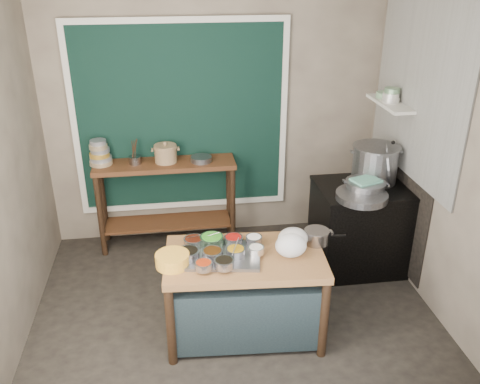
{
  "coord_description": "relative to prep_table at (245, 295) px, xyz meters",
  "views": [
    {
      "loc": [
        -0.47,
        -3.66,
        2.88
      ],
      "look_at": [
        0.09,
        0.25,
        1.04
      ],
      "focal_mm": 38.0,
      "sensor_mm": 36.0,
      "label": 1
    }
  ],
  "objects": [
    {
      "name": "wide_bowl",
      "position": [
        -0.22,
        1.55,
        0.6
      ],
      "size": [
        0.23,
        0.23,
        0.05
      ],
      "primitive_type": "cylinder",
      "rotation": [
        0.0,
        0.0,
        -0.06
      ],
      "color": "gray",
      "rests_on": "back_counter"
    },
    {
      "name": "shallow_pan",
      "position": [
        1.16,
        0.59,
        0.54
      ],
      "size": [
        0.57,
        0.57,
        0.06
      ],
      "primitive_type": "cylinder",
      "rotation": [
        0.0,
        0.0,
        0.25
      ],
      "color": "gray",
      "rests_on": "stove_top"
    },
    {
      "name": "plastic_bag_a",
      "position": [
        0.35,
        -0.05,
        0.47
      ],
      "size": [
        0.3,
        0.28,
        0.18
      ],
      "primitive_type": "ellipsoid",
      "rotation": [
        0.0,
        0.0,
        0.33
      ],
      "color": "white",
      "rests_on": "prep_table"
    },
    {
      "name": "stove_top",
      "position": [
        1.3,
        0.85,
        0.49
      ],
      "size": [
        0.92,
        0.69,
        0.03
      ],
      "primitive_type": "cube",
      "color": "black",
      "rests_on": "stove_block"
    },
    {
      "name": "curtain_frame",
      "position": [
        -0.4,
        1.76,
        0.98
      ],
      "size": [
        2.22,
        0.03,
        2.02
      ],
      "primitive_type": null,
      "color": "beige",
      "rests_on": "back_wall"
    },
    {
      "name": "tile_panel",
      "position": [
        1.69,
        0.85,
        1.48
      ],
      "size": [
        0.02,
        1.7,
        1.7
      ],
      "primitive_type": "cube",
      "color": "#B2B2AA",
      "rests_on": "right_wall"
    },
    {
      "name": "condiment_tray",
      "position": [
        -0.19,
        0.01,
        0.39
      ],
      "size": [
        0.66,
        0.52,
        0.03
      ],
      "primitive_type": "cube",
      "rotation": [
        0.0,
        0.0,
        -0.16
      ],
      "color": "gray",
      "rests_on": "prep_table"
    },
    {
      "name": "ceramic_crock",
      "position": [
        -0.58,
        1.59,
        0.66
      ],
      "size": [
        0.25,
        0.25,
        0.16
      ],
      "primitive_type": null,
      "rotation": [
        0.0,
        0.0,
        0.02
      ],
      "color": "#9A7754",
      "rests_on": "back_counter"
    },
    {
      "name": "green_cloth",
      "position": [
        1.23,
        0.7,
        0.64
      ],
      "size": [
        0.29,
        0.26,
        0.02
      ],
      "primitive_type": "cube",
      "rotation": [
        0.0,
        0.0,
        0.33
      ],
      "color": "#60A382",
      "rests_on": "steamer"
    },
    {
      "name": "utensil_cup",
      "position": [
        -0.9,
        1.59,
        0.61
      ],
      "size": [
        0.17,
        0.17,
        0.08
      ],
      "primitive_type": "cylinder",
      "rotation": [
        0.0,
        0.0,
        -0.38
      ],
      "color": "gray",
      "rests_on": "back_counter"
    },
    {
      "name": "yellow_basin",
      "position": [
        -0.56,
        -0.06,
        0.42
      ],
      "size": [
        0.33,
        0.33,
        0.1
      ],
      "primitive_type": "cylinder",
      "rotation": [
        0.0,
        0.0,
        0.32
      ],
      "color": "orange",
      "rests_on": "prep_table"
    },
    {
      "name": "stove_block",
      "position": [
        1.3,
        0.85,
        0.05
      ],
      "size": [
        0.9,
        0.68,
        0.85
      ],
      "primitive_type": "cube",
      "color": "black",
      "rests_on": "floor"
    },
    {
      "name": "back_wall",
      "position": [
        -0.05,
        1.81,
        1.02
      ],
      "size": [
        3.5,
        0.02,
        2.8
      ],
      "primitive_type": "cube",
      "color": "gray",
      "rests_on": "floor"
    },
    {
      "name": "shelf_bowl_stack",
      "position": [
        1.58,
        1.15,
        1.3
      ],
      "size": [
        0.17,
        0.17,
        0.13
      ],
      "color": "silver",
      "rests_on": "wall_shelf"
    },
    {
      "name": "prep_table",
      "position": [
        0.0,
        0.0,
        0.0
      ],
      "size": [
        1.3,
        0.81,
        0.75
      ],
      "primitive_type": "cube",
      "rotation": [
        0.0,
        0.0,
        -0.07
      ],
      "color": "brown",
      "rests_on": "floor"
    },
    {
      "name": "stock_pot",
      "position": [
        1.42,
        0.97,
        0.69
      ],
      "size": [
        0.51,
        0.51,
        0.36
      ],
      "primitive_type": null,
      "rotation": [
        0.0,
        0.0,
        -0.11
      ],
      "color": "gray",
      "rests_on": "stove_top"
    },
    {
      "name": "floor",
      "position": [
        -0.05,
        0.3,
        -0.39
      ],
      "size": [
        3.5,
        3.0,
        0.02
      ],
      "primitive_type": "cube",
      "color": "#2C2821",
      "rests_on": "ground"
    },
    {
      "name": "condiment_bowls",
      "position": [
        -0.21,
        0.03,
        0.43
      ],
      "size": [
        0.69,
        0.51,
        0.08
      ],
      "color": "gray",
      "rests_on": "condiment_tray"
    },
    {
      "name": "soot_patch",
      "position": [
        1.69,
        0.95,
        0.32
      ],
      "size": [
        0.01,
        1.3,
        1.3
      ],
      "primitive_type": "cube",
      "color": "black",
      "rests_on": "right_wall"
    },
    {
      "name": "curtain_panel",
      "position": [
        -0.4,
        1.77,
        0.98
      ],
      "size": [
        2.1,
        0.02,
        1.9
      ],
      "primitive_type": "cube",
      "color": "black",
      "rests_on": "back_wall"
    },
    {
      "name": "wall_shelf",
      "position": [
        1.58,
        1.15,
        1.23
      ],
      "size": [
        0.22,
        0.7,
        0.03
      ],
      "primitive_type": "cube",
      "color": "beige",
      "rests_on": "right_wall"
    },
    {
      "name": "bowl_stack",
      "position": [
        -1.24,
        1.62,
        0.69
      ],
      "size": [
        0.23,
        0.23,
        0.26
      ],
      "color": "tan",
      "rests_on": "back_counter"
    },
    {
      "name": "steamer",
      "position": [
        1.23,
        0.7,
        0.57
      ],
      "size": [
        0.49,
        0.49,
        0.12
      ],
      "primitive_type": null,
      "rotation": [
        0.0,
        0.0,
        -0.36
      ],
      "color": "gray",
      "rests_on": "stove_top"
    },
    {
      "name": "saucepan",
      "position": [
        0.61,
        0.11,
        0.43
      ],
      "size": [
        0.24,
        0.24,
        0.12
      ],
      "primitive_type": null,
      "rotation": [
        0.0,
        0.0,
        -0.15
      ],
      "color": "gray",
      "rests_on": "prep_table"
    },
    {
      "name": "back_counter",
      "position": [
        -0.6,
        1.58,
        0.1
      ],
      "size": [
        1.45,
        0.4,
        0.95
      ],
      "primitive_type": "cube",
      "color": "#4F2816",
      "rests_on": "floor"
    },
    {
      "name": "right_wall",
      "position": [
        1.71,
        0.3,
        1.02
      ],
      "size": [
        0.02,
        3.0,
        2.8
      ],
      "primitive_type": "cube",
      "color": "gray",
      "rests_on": "floor"
    },
    {
      "name": "pot_lid",
      "position": [
        1.53,
        0.92,
        0.71
      ],
      "size": [
        0.26,
        0.44,
        0.42
      ],
      "primitive_type": "cylinder",
      "rotation": [
        0.0,
        1.36,
        -0.39
      ],
      "color": "gray",
      "rests_on": "stove_top"
    },
    {
      "name": "shelf_bowl_green",
      "position": [
        1.58,
        1.32,
        1.27
      ],
      "size": [
        0.16,
        0.16,
        0.05
      ],
      "primitive_type": "cylinder",
      "rotation": [
        0.0,
        0.0,
        0.1
      ],
      "color": "gray",
      "rests_on": "wall_shelf"
    },
    {
      "name": "plastic_bag_b",
      "position": [
        0.39,
        0.05,
        0.47
      ],
      "size": [
        0.26,
        0.23,
        0.18
      ],
      "primitive_type": "ellipsoid",
      "rotation": [
        0.0,
        0.0,
        -0.13
      ],
      "color": "white",
      "rests_on": "prep_table"
    }
  ]
}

